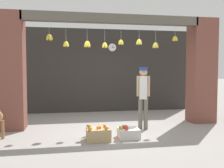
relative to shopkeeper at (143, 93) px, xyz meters
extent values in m
plane|color=gray|center=(-0.69, 0.34, -0.96)|extent=(60.00, 60.00, 0.00)
cube|color=#2D2B28|center=(-0.69, 2.97, 0.56)|extent=(6.68, 0.12, 3.04)
cube|color=brown|center=(-3.38, 0.64, 0.56)|extent=(0.70, 0.60, 3.04)
cube|color=brown|center=(2.00, 0.64, 0.56)|extent=(0.70, 0.60, 3.04)
cube|color=#5B564C|center=(-0.69, 0.46, 1.97)|extent=(4.78, 0.24, 0.24)
cylinder|color=#B2AD99|center=(-2.39, 0.51, 1.68)|extent=(0.01, 0.01, 0.32)
ellipsoid|color=yellow|center=(-2.34, 0.51, 1.44)|extent=(0.12, 0.06, 0.18)
ellipsoid|color=yellow|center=(-2.37, 0.55, 1.44)|extent=(0.08, 0.11, 0.18)
ellipsoid|color=yellow|center=(-2.42, 0.53, 1.44)|extent=(0.11, 0.10, 0.19)
ellipsoid|color=yellow|center=(-2.42, 0.48, 1.44)|extent=(0.11, 0.10, 0.19)
ellipsoid|color=yellow|center=(-2.37, 0.47, 1.44)|extent=(0.08, 0.11, 0.18)
cylinder|color=#B2AD99|center=(-1.96, 0.47, 1.59)|extent=(0.01, 0.01, 0.51)
ellipsoid|color=yellow|center=(-1.92, 0.47, 1.27)|extent=(0.10, 0.05, 0.16)
ellipsoid|color=yellow|center=(-1.94, 0.50, 1.27)|extent=(0.08, 0.10, 0.16)
ellipsoid|color=yellow|center=(-1.98, 0.50, 1.27)|extent=(0.08, 0.10, 0.16)
ellipsoid|color=yellow|center=(-2.00, 0.47, 1.27)|extent=(0.10, 0.05, 0.16)
ellipsoid|color=yellow|center=(-1.98, 0.43, 1.27)|extent=(0.08, 0.10, 0.16)
ellipsoid|color=yellow|center=(-1.94, 0.43, 1.27)|extent=(0.08, 0.10, 0.16)
cylinder|color=#B2AD99|center=(-1.40, 0.51, 1.60)|extent=(0.01, 0.01, 0.48)
ellipsoid|color=yellow|center=(-1.36, 0.51, 1.28)|extent=(0.12, 0.06, 0.18)
ellipsoid|color=yellow|center=(-1.38, 0.54, 1.28)|extent=(0.10, 0.11, 0.19)
ellipsoid|color=yellow|center=(-1.41, 0.55, 1.28)|extent=(0.08, 0.12, 0.19)
ellipsoid|color=yellow|center=(-1.44, 0.53, 1.28)|extent=(0.12, 0.09, 0.19)
ellipsoid|color=yellow|center=(-1.44, 0.49, 1.28)|extent=(0.12, 0.09, 0.19)
ellipsoid|color=yellow|center=(-1.41, 0.46, 1.28)|extent=(0.08, 0.12, 0.19)
ellipsoid|color=yellow|center=(-1.38, 0.47, 1.28)|extent=(0.10, 0.11, 0.19)
cylinder|color=#B2AD99|center=(-0.93, 0.49, 1.59)|extent=(0.01, 0.01, 0.51)
ellipsoid|color=yellow|center=(-0.89, 0.49, 1.26)|extent=(0.11, 0.06, 0.16)
ellipsoid|color=yellow|center=(-0.92, 0.52, 1.26)|extent=(0.07, 0.10, 0.17)
ellipsoid|color=yellow|center=(-0.97, 0.51, 1.26)|extent=(0.10, 0.09, 0.17)
ellipsoid|color=yellow|center=(-0.97, 0.46, 1.26)|extent=(0.10, 0.09, 0.17)
ellipsoid|color=yellow|center=(-0.92, 0.45, 1.26)|extent=(0.07, 0.10, 0.17)
cylinder|color=#B2AD99|center=(-0.48, 0.51, 1.63)|extent=(0.01, 0.01, 0.43)
ellipsoid|color=yellow|center=(-0.45, 0.51, 1.35)|extent=(0.10, 0.05, 0.15)
ellipsoid|color=yellow|center=(-0.47, 0.54, 1.35)|extent=(0.08, 0.09, 0.16)
ellipsoid|color=yellow|center=(-0.50, 0.54, 1.35)|extent=(0.08, 0.09, 0.16)
ellipsoid|color=yellow|center=(-0.52, 0.51, 1.35)|extent=(0.10, 0.05, 0.15)
ellipsoid|color=yellow|center=(-0.50, 0.48, 1.35)|extent=(0.08, 0.09, 0.16)
ellipsoid|color=yellow|center=(-0.47, 0.48, 1.35)|extent=(0.08, 0.09, 0.16)
cylinder|color=#B2AD99|center=(0.01, 0.45, 1.64)|extent=(0.01, 0.01, 0.41)
ellipsoid|color=yellow|center=(0.06, 0.45, 1.36)|extent=(0.11, 0.06, 0.17)
ellipsoid|color=yellow|center=(0.01, 0.50, 1.36)|extent=(0.06, 0.11, 0.17)
ellipsoid|color=yellow|center=(-0.03, 0.45, 1.36)|extent=(0.11, 0.06, 0.17)
ellipsoid|color=yellow|center=(0.01, 0.41, 1.36)|extent=(0.06, 0.11, 0.17)
cylinder|color=#B2AD99|center=(0.51, 0.51, 1.60)|extent=(0.01, 0.01, 0.48)
ellipsoid|color=gold|center=(0.55, 0.51, 1.28)|extent=(0.11, 0.06, 0.18)
ellipsoid|color=gold|center=(0.52, 0.55, 1.28)|extent=(0.08, 0.11, 0.18)
ellipsoid|color=gold|center=(0.47, 0.54, 1.28)|extent=(0.11, 0.09, 0.18)
ellipsoid|color=gold|center=(0.47, 0.49, 1.28)|extent=(0.11, 0.09, 0.18)
ellipsoid|color=gold|center=(0.52, 0.47, 1.28)|extent=(0.08, 0.11, 0.18)
cylinder|color=#B2AD99|center=(1.08, 0.50, 1.70)|extent=(0.01, 0.01, 0.29)
ellipsoid|color=yellow|center=(1.12, 0.50, 1.49)|extent=(0.10, 0.06, 0.16)
ellipsoid|color=yellow|center=(1.10, 0.54, 1.49)|extent=(0.07, 0.10, 0.16)
ellipsoid|color=yellow|center=(1.05, 0.52, 1.49)|extent=(0.10, 0.09, 0.17)
ellipsoid|color=yellow|center=(1.05, 0.47, 1.49)|extent=(0.10, 0.09, 0.17)
ellipsoid|color=yellow|center=(1.10, 0.46, 1.49)|extent=(0.07, 0.10, 0.16)
cylinder|color=#9E7042|center=(-3.39, -0.27, -0.75)|extent=(0.07, 0.07, 0.42)
cylinder|color=#9E7042|center=(-3.46, -0.17, -0.40)|extent=(0.05, 0.19, 0.25)
cylinder|color=#6B665B|center=(0.07, -0.02, -0.56)|extent=(0.11, 0.11, 0.80)
cylinder|color=#6B665B|center=(-0.07, 0.02, -0.56)|extent=(0.11, 0.11, 0.80)
cube|color=white|center=(0.00, 0.00, 0.14)|extent=(0.24, 0.22, 0.60)
cylinder|color=tan|center=(0.13, -0.04, 0.18)|extent=(0.06, 0.06, 0.53)
cylinder|color=tan|center=(-0.13, 0.04, 0.18)|extent=(0.06, 0.06, 0.53)
sphere|color=tan|center=(0.00, 0.00, 0.55)|extent=(0.21, 0.21, 0.21)
cylinder|color=#234299|center=(0.00, 0.00, 0.64)|extent=(0.21, 0.21, 0.07)
cube|color=#234299|center=(-0.03, -0.10, 0.60)|extent=(0.20, 0.16, 0.01)
cube|color=tan|center=(-1.27, -0.79, -0.83)|extent=(0.52, 0.44, 0.26)
sphere|color=orange|center=(-1.24, -0.74, -0.66)|extent=(0.07, 0.07, 0.07)
sphere|color=orange|center=(-1.24, -0.78, -0.66)|extent=(0.07, 0.07, 0.07)
sphere|color=orange|center=(-1.11, -0.66, -0.66)|extent=(0.07, 0.07, 0.07)
sphere|color=orange|center=(-1.11, -0.92, -0.66)|extent=(0.07, 0.07, 0.07)
sphere|color=orange|center=(-1.28, -0.81, -0.66)|extent=(0.07, 0.07, 0.07)
sphere|color=orange|center=(-1.46, -0.63, -0.66)|extent=(0.07, 0.07, 0.07)
sphere|color=orange|center=(-1.46, -0.87, -0.66)|extent=(0.07, 0.07, 0.07)
sphere|color=orange|center=(-1.49, -0.97, -0.66)|extent=(0.07, 0.07, 0.07)
cube|color=silver|center=(-0.57, -0.72, -0.85)|extent=(0.47, 0.42, 0.22)
sphere|color=red|center=(-0.65, -0.88, -0.71)|extent=(0.07, 0.07, 0.07)
sphere|color=red|center=(-0.62, -0.76, -0.71)|extent=(0.07, 0.07, 0.07)
sphere|color=red|center=(-0.64, -0.78, -0.71)|extent=(0.07, 0.07, 0.07)
sphere|color=#99B238|center=(-0.76, -0.73, -0.71)|extent=(0.07, 0.07, 0.07)
sphere|color=#99B238|center=(-0.66, -0.61, -0.71)|extent=(0.07, 0.07, 0.07)
sphere|color=red|center=(-0.66, -0.69, -0.71)|extent=(0.07, 0.07, 0.07)
sphere|color=red|center=(-0.61, -0.64, -0.71)|extent=(0.07, 0.07, 0.07)
sphere|color=red|center=(-0.76, -0.75, -0.71)|extent=(0.07, 0.07, 0.07)
sphere|color=#99B238|center=(-0.75, -0.77, -0.71)|extent=(0.07, 0.07, 0.07)
cylinder|color=silver|center=(-1.48, -0.40, -0.84)|extent=(0.08, 0.08, 0.24)
cylinder|color=black|center=(-1.48, -0.40, -0.70)|extent=(0.04, 0.04, 0.03)
cylinder|color=black|center=(-0.29, 2.91, 1.42)|extent=(0.30, 0.01, 0.30)
cylinder|color=white|center=(-0.29, 2.89, 1.42)|extent=(0.29, 0.02, 0.29)
cube|color=black|center=(-0.29, 2.88, 1.45)|extent=(0.01, 0.01, 0.08)
cube|color=black|center=(-0.25, 2.88, 1.42)|extent=(0.11, 0.01, 0.01)
camera|label=1|loc=(-1.94, -6.19, 0.62)|focal=40.00mm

